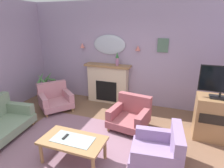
{
  "coord_description": "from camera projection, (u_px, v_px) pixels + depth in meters",
  "views": [
    {
      "loc": [
        1.52,
        -2.46,
        2.34
      ],
      "look_at": [
        0.06,
        1.52,
        0.94
      ],
      "focal_mm": 30.38,
      "sensor_mm": 36.0,
      "label": 1
    }
  ],
  "objects": [
    {
      "name": "patterned_rug",
      "position": [
        85.0,
        151.0,
        3.6
      ],
      "size": [
        3.2,
        2.4,
        0.01
      ],
      "primitive_type": "cube",
      "color": "#7F5B6B",
      "rests_on": "ground"
    },
    {
      "name": "wall_sconce_left",
      "position": [
        82.0,
        45.0,
        5.69
      ],
      "size": [
        0.14,
        0.14,
        0.14
      ],
      "primitive_type": "cone",
      "color": "#D17066"
    },
    {
      "name": "coffee_table",
      "position": [
        73.0,
        142.0,
        3.23
      ],
      "size": [
        1.1,
        0.6,
        0.45
      ],
      "color": "olive",
      "rests_on": "ground"
    },
    {
      "name": "wall_sconce_right",
      "position": [
        138.0,
        48.0,
        5.13
      ],
      "size": [
        0.14,
        0.14,
        0.14
      ],
      "primitive_type": "cone",
      "color": "#D17066"
    },
    {
      "name": "armchair_by_coffee_table",
      "position": [
        161.0,
        150.0,
        3.17
      ],
      "size": [
        0.91,
        0.9,
        0.71
      ],
      "color": "gray",
      "rests_on": "ground"
    },
    {
      "name": "mantel_vase_left",
      "position": [
        117.0,
        58.0,
        5.3
      ],
      "size": [
        0.1,
        0.1,
        0.37
      ],
      "color": "#9E6084",
      "rests_on": "fireplace"
    },
    {
      "name": "tv_cabinet",
      "position": [
        215.0,
        118.0,
        3.9
      ],
      "size": [
        0.8,
        0.57,
        0.9
      ],
      "color": "olive",
      "rests_on": "ground"
    },
    {
      "name": "floor",
      "position": [
        80.0,
        160.0,
        3.44
      ],
      "size": [
        6.75,
        6.45,
        0.1
      ],
      "primitive_type": "cube",
      "color": "brown",
      "rests_on": "ground"
    },
    {
      "name": "tv_remote",
      "position": [
        65.0,
        137.0,
        3.26
      ],
      "size": [
        0.04,
        0.16,
        0.02
      ],
      "primitive_type": "cube",
      "color": "black",
      "rests_on": "coffee_table"
    },
    {
      "name": "armchair_beside_couch",
      "position": [
        55.0,
        98.0,
        5.29
      ],
      "size": [
        1.14,
        1.14,
        0.71
      ],
      "color": "#B77A84",
      "rests_on": "ground"
    },
    {
      "name": "tv_flatscreen",
      "position": [
        223.0,
        82.0,
        3.64
      ],
      "size": [
        0.84,
        0.24,
        0.65
      ],
      "color": "black",
      "rests_on": "tv_cabinet"
    },
    {
      "name": "potted_plant_corner_palm",
      "position": [
        46.0,
        88.0,
        5.84
      ],
      "size": [
        0.49,
        0.48,
        0.89
      ],
      "color": "#474C56",
      "rests_on": "ground"
    },
    {
      "name": "armchair_near_fireplace",
      "position": [
        130.0,
        114.0,
        4.37
      ],
      "size": [
        0.92,
        0.93,
        0.71
      ],
      "color": "#934C51",
      "rests_on": "ground"
    },
    {
      "name": "wall_mirror",
      "position": [
        109.0,
        45.0,
        5.44
      ],
      "size": [
        0.96,
        0.06,
        0.56
      ],
      "primitive_type": "ellipsoid",
      "color": "#B2BCC6"
    },
    {
      "name": "framed_picture",
      "position": [
        163.0,
        45.0,
        4.95
      ],
      "size": [
        0.28,
        0.03,
        0.36
      ],
      "primitive_type": "cube",
      "color": "#4C6B56"
    },
    {
      "name": "fireplace",
      "position": [
        108.0,
        84.0,
        5.67
      ],
      "size": [
        1.36,
        0.36,
        1.16
      ],
      "color": "beige",
      "rests_on": "ground"
    },
    {
      "name": "wall_back",
      "position": [
        125.0,
        54.0,
        5.44
      ],
      "size": [
        6.75,
        0.1,
        2.91
      ],
      "primitive_type": "cube",
      "color": "#9E8CA8",
      "rests_on": "ground"
    }
  ]
}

